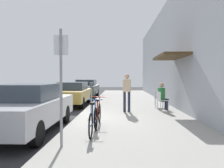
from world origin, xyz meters
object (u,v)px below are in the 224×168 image
(seated_patron_0, at_px, (163,95))
(parked_car_0, at_px, (28,107))
(bicycle_0, at_px, (93,121))
(parked_car_1, at_px, (73,93))
(parking_meter, at_px, (91,95))
(cafe_chair_1, at_px, (158,97))
(bicycle_1, at_px, (98,115))
(cafe_chair_0, at_px, (161,99))
(parked_car_2, at_px, (86,88))
(pedestrian_standing, at_px, (127,90))
(street_sign, at_px, (61,78))

(seated_patron_0, bearing_deg, parked_car_0, -141.79)
(bicycle_0, xyz_separation_m, seated_patron_0, (2.76, 4.43, 0.34))
(parked_car_1, height_order, seated_patron_0, seated_patron_0)
(parking_meter, distance_m, cafe_chair_1, 3.71)
(parking_meter, distance_m, bicycle_1, 2.83)
(parked_car_1, relative_size, bicycle_0, 2.57)
(cafe_chair_0, distance_m, cafe_chair_1, 1.00)
(cafe_chair_0, xyz_separation_m, cafe_chair_1, (0.00, 1.00, 0.00))
(bicycle_0, height_order, seated_patron_0, seated_patron_0)
(bicycle_0, relative_size, bicycle_1, 1.00)
(parked_car_2, xyz_separation_m, bicycle_0, (2.07, -12.25, -0.29))
(parking_meter, height_order, seated_patron_0, parking_meter)
(bicycle_1, distance_m, cafe_chair_0, 4.44)
(parked_car_0, distance_m, pedestrian_standing, 4.48)
(parked_car_0, relative_size, cafe_chair_1, 5.06)
(parked_car_2, height_order, pedestrian_standing, pedestrian_standing)
(parked_car_0, relative_size, seated_patron_0, 3.41)
(parked_car_0, height_order, parked_car_2, parked_car_2)
(cafe_chair_0, distance_m, seated_patron_0, 0.20)
(pedestrian_standing, bearing_deg, parked_car_0, -134.29)
(bicycle_1, relative_size, seated_patron_0, 1.33)
(seated_patron_0, relative_size, pedestrian_standing, 0.76)
(seated_patron_0, distance_m, cafe_chair_1, 1.01)
(parked_car_0, bearing_deg, parked_car_2, 90.00)
(cafe_chair_0, bearing_deg, pedestrian_standing, -160.19)
(parked_car_1, distance_m, street_sign, 8.23)
(bicycle_1, bearing_deg, parked_car_1, 109.23)
(parked_car_2, height_order, cafe_chair_1, parked_car_2)
(parked_car_1, relative_size, seated_patron_0, 3.41)
(street_sign, height_order, bicycle_1, street_sign)
(cafe_chair_0, bearing_deg, parked_car_0, -141.53)
(pedestrian_standing, bearing_deg, seated_patron_0, 19.51)
(parked_car_2, height_order, bicycle_1, parked_car_2)
(parked_car_0, bearing_deg, pedestrian_standing, 45.71)
(bicycle_1, xyz_separation_m, seated_patron_0, (2.72, 3.56, 0.34))
(parked_car_0, relative_size, bicycle_1, 2.57)
(bicycle_1, bearing_deg, cafe_chair_0, 53.09)
(parking_meter, xyz_separation_m, cafe_chair_0, (3.23, 0.81, -0.26))
(parked_car_2, distance_m, bicycle_0, 12.43)
(parked_car_1, xyz_separation_m, street_sign, (1.50, -8.04, 0.92))
(seated_patron_0, bearing_deg, parking_meter, -166.03)
(parked_car_1, distance_m, seated_patron_0, 5.44)
(parked_car_2, bearing_deg, cafe_chair_0, -58.63)
(parked_car_2, bearing_deg, seated_patron_0, -58.28)
(bicycle_1, height_order, cafe_chair_1, bicycle_1)
(parked_car_2, xyz_separation_m, bicycle_1, (2.11, -11.38, -0.29))
(street_sign, bearing_deg, seated_patron_0, 59.01)
(parked_car_0, relative_size, cafe_chair_0, 5.06)
(bicycle_1, height_order, seated_patron_0, seated_patron_0)
(parked_car_0, relative_size, parked_car_1, 1.00)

